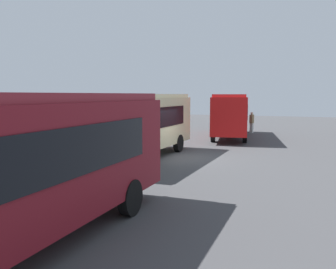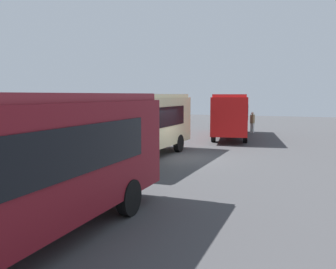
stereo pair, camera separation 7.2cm
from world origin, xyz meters
name	(u,v)px [view 2 (the right image)]	position (x,y,z in m)	size (l,w,h in m)	color
ground_plane	(181,158)	(0.00, 0.00, 0.00)	(80.63, 80.63, 0.00)	#424244
bus_maroon	(3,164)	(-12.31, -0.40, 1.90)	(10.37, 2.66, 3.32)	maroon
bus_cream	(138,122)	(-1.00, 1.96, 1.90)	(9.52, 2.74, 3.32)	beige
bus_red	(231,113)	(10.08, -0.63, 1.90)	(10.12, 3.98, 3.31)	red
person_left	(85,139)	(-1.40, 4.91, 0.96)	(0.52, 0.36, 1.82)	#4C6B47
person_center	(252,122)	(14.06, -1.76, 0.95)	(0.52, 0.35, 1.80)	silver
hedge_row	(20,133)	(0.00, 10.50, 0.94)	(52.31, 1.38, 1.88)	#1E5F2C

